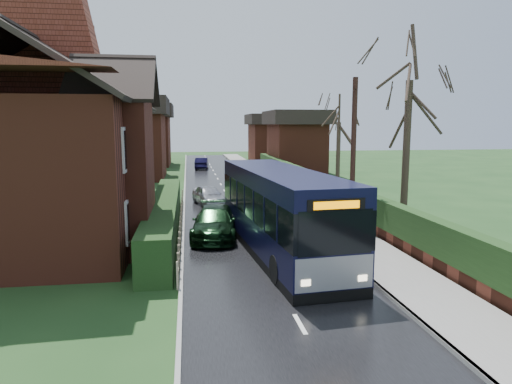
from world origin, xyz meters
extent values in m
plane|color=#2A4C20|center=(0.00, 0.00, 0.00)|extent=(140.00, 140.00, 0.00)
cube|color=black|center=(0.00, 10.00, 0.01)|extent=(6.00, 100.00, 0.02)
cube|color=slate|center=(4.25, 10.00, 0.07)|extent=(2.50, 100.00, 0.14)
cube|color=gray|center=(3.05, 10.00, 0.07)|extent=(0.12, 100.00, 0.14)
cube|color=gray|center=(-3.05, 10.00, 0.05)|extent=(0.12, 100.00, 0.10)
cube|color=#193213|center=(-3.90, 5.00, 0.80)|extent=(1.20, 16.00, 1.60)
cube|color=maroon|center=(5.80, 10.00, 0.30)|extent=(0.30, 50.00, 0.60)
cube|color=#193213|center=(5.80, 10.00, 1.20)|extent=(0.60, 50.00, 1.20)
cube|color=maroon|center=(-9.00, 5.00, 3.00)|extent=(8.00, 14.00, 6.00)
cube|color=maroon|center=(-5.50, 2.00, 3.00)|extent=(2.50, 4.00, 6.00)
cube|color=brown|center=(-8.00, 9.00, 9.20)|extent=(0.90, 1.40, 2.20)
cube|color=silver|center=(-4.95, 0.00, 1.60)|extent=(0.08, 1.20, 1.60)
cube|color=black|center=(-4.92, 0.00, 1.60)|extent=(0.03, 0.95, 1.35)
cube|color=silver|center=(-4.95, 0.00, 4.20)|extent=(0.08, 1.20, 1.60)
cube|color=black|center=(-4.92, 0.00, 4.20)|extent=(0.03, 0.95, 1.35)
cube|color=silver|center=(-4.95, 4.00, 1.60)|extent=(0.08, 1.20, 1.60)
cube|color=black|center=(-4.92, 4.00, 1.60)|extent=(0.03, 0.95, 1.35)
cube|color=silver|center=(-4.95, 4.00, 4.20)|extent=(0.08, 1.20, 1.60)
cube|color=black|center=(-4.92, 4.00, 4.20)|extent=(0.03, 0.95, 1.35)
cube|color=silver|center=(-4.95, 8.00, 1.60)|extent=(0.08, 1.20, 1.60)
cube|color=black|center=(-4.92, 8.00, 1.60)|extent=(0.03, 0.95, 1.35)
cube|color=silver|center=(-4.95, 8.00, 4.20)|extent=(0.08, 1.20, 1.60)
cube|color=black|center=(-4.92, 8.00, 4.20)|extent=(0.03, 0.95, 1.35)
cube|color=silver|center=(-4.95, 10.50, 1.60)|extent=(0.08, 1.20, 1.60)
cube|color=black|center=(-4.92, 10.50, 1.60)|extent=(0.03, 0.95, 1.35)
cube|color=silver|center=(-4.95, 10.50, 4.20)|extent=(0.08, 1.20, 1.60)
cube|color=black|center=(-4.92, 10.50, 4.20)|extent=(0.03, 0.95, 1.35)
cube|color=black|center=(0.80, 0.65, 0.91)|extent=(3.48, 11.08, 1.13)
cube|color=black|center=(0.80, 0.65, 2.07)|extent=(3.50, 11.08, 1.19)
cube|color=black|center=(0.80, 0.65, 2.99)|extent=(3.48, 11.08, 0.65)
cube|color=black|center=(0.80, 0.65, 0.17)|extent=(3.48, 11.08, 0.35)
cube|color=gray|center=(1.30, -4.73, 0.89)|extent=(2.38, 0.34, 0.99)
cube|color=black|center=(1.30, -4.76, 2.08)|extent=(2.23, 0.29, 1.29)
cube|color=black|center=(1.30, -4.76, 2.87)|extent=(1.73, 0.24, 0.35)
cube|color=#FF8C00|center=(1.31, -4.79, 2.87)|extent=(1.36, 0.17, 0.22)
cube|color=black|center=(1.30, -4.74, 0.22)|extent=(2.43, 0.36, 0.30)
cube|color=#FFF2CC|center=(0.44, -4.87, 0.69)|extent=(0.28, 0.08, 0.18)
cube|color=#FFF2CC|center=(2.17, -4.70, 0.69)|extent=(0.28, 0.08, 0.18)
cylinder|color=black|center=(0.01, -2.93, 0.48)|extent=(0.36, 0.97, 0.95)
cylinder|color=black|center=(2.24, -2.72, 0.48)|extent=(0.36, 0.97, 0.95)
cylinder|color=black|center=(-0.64, 4.02, 0.48)|extent=(0.36, 0.97, 0.95)
cylinder|color=black|center=(1.59, 4.23, 0.48)|extent=(0.36, 0.97, 0.95)
imported|color=#A6A6AB|center=(-1.50, 12.00, 0.62)|extent=(2.29, 3.88, 1.24)
imported|color=black|center=(-1.60, 3.49, 0.69)|extent=(2.50, 4.96, 1.38)
imported|color=black|center=(-1.17, 36.11, 0.66)|extent=(1.74, 4.10, 1.32)
cylinder|color=slate|center=(3.20, 5.16, 1.42)|extent=(0.08, 0.08, 2.84)
cube|color=silver|center=(3.20, 5.16, 2.64)|extent=(0.18, 0.43, 0.32)
cube|color=silver|center=(3.20, 5.16, 2.23)|extent=(0.16, 0.38, 0.28)
cylinder|color=black|center=(5.03, 4.00, 3.63)|extent=(0.25, 0.25, 7.26)
cube|color=black|center=(5.03, 4.00, 6.74)|extent=(0.40, 0.90, 0.08)
cylinder|color=#34271E|center=(7.60, 3.78, 3.57)|extent=(0.34, 0.34, 7.14)
cylinder|color=#3A2B22|center=(7.26, 12.75, 2.62)|extent=(0.28, 0.28, 5.24)
cylinder|color=#3A2D22|center=(-8.97, 10.00, 3.09)|extent=(0.28, 0.28, 6.18)
camera|label=1|loc=(-2.75, -16.76, 5.08)|focal=32.00mm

